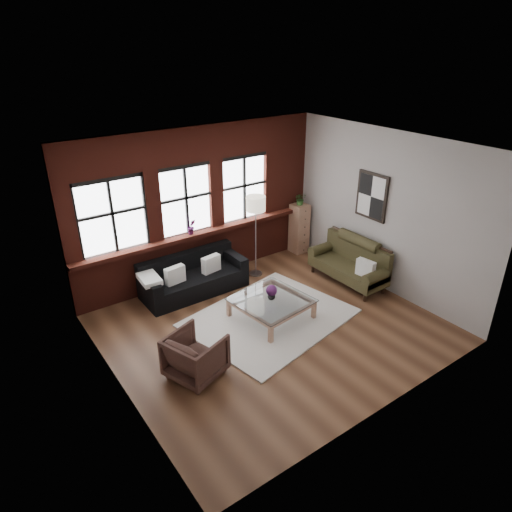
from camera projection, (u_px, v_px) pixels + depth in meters
floor at (271, 327)px, 8.21m from camera, size 5.50×5.50×0.00m
ceiling at (274, 149)px, 6.81m from camera, size 5.50×5.50×0.00m
wall_back at (198, 205)px, 9.34m from camera, size 5.50×0.00×5.50m
wall_front at (394, 314)px, 5.68m from camera, size 5.50×0.00×5.50m
wall_left at (109, 296)px, 6.07m from camera, size 0.00×5.00×5.00m
wall_right at (383, 212)px, 8.95m from camera, size 0.00×5.00×5.00m
brick_backwall at (200, 205)px, 9.30m from camera, size 5.50×0.12×3.20m
sill_ledge at (203, 232)px, 9.47m from camera, size 5.50×0.30×0.08m
window_left at (112, 217)px, 8.29m from camera, size 1.38×0.10×1.50m
window_mid at (186, 201)px, 9.08m from camera, size 1.38×0.10×1.50m
window_right at (244, 189)px, 9.81m from camera, size 1.38×0.10×1.50m
wall_poster at (372, 196)px, 9.05m from camera, size 0.05×0.74×0.94m
shag_rug at (270, 318)px, 8.44m from camera, size 3.16×2.68×0.03m
dark_sofa at (194, 275)px, 9.17m from camera, size 2.11×0.85×0.76m
pillow_a at (175, 275)px, 8.77m from camera, size 0.41×0.19×0.34m
pillow_b at (211, 264)px, 9.19m from camera, size 0.42×0.20×0.34m
vintage_settee at (348, 262)px, 9.49m from camera, size 0.79×1.77×0.94m
pillow_settee at (366, 268)px, 9.00m from camera, size 0.19×0.40×0.34m
armchair at (196, 356)px, 6.90m from camera, size 1.00×0.98×0.72m
coffee_table at (271, 309)px, 8.38m from camera, size 1.37×1.37×0.41m
vase at (271, 296)px, 8.26m from camera, size 0.19×0.19×0.15m
flowers at (272, 290)px, 8.21m from camera, size 0.20×0.20×0.20m
drawer_chest at (299, 228)px, 10.83m from camera, size 0.36×0.36×1.19m
potted_plant_top at (300, 199)px, 10.51m from camera, size 0.33×0.31×0.29m
floor_lamp at (256, 234)px, 9.60m from camera, size 0.40×0.40×1.93m
sill_plant at (191, 227)px, 9.22m from camera, size 0.20×0.17×0.32m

